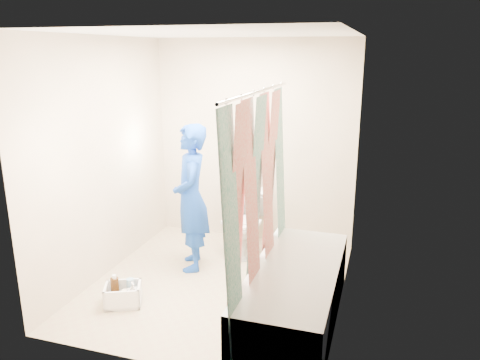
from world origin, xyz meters
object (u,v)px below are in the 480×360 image
(toilet, at_px, (244,224))
(cleaning_caddy, at_px, (124,295))
(plumber, at_px, (191,198))
(bathtub, at_px, (294,293))

(toilet, relative_size, cleaning_caddy, 1.75)
(toilet, xyz_separation_m, plumber, (-0.42, -0.53, 0.43))
(bathtub, xyz_separation_m, cleaning_caddy, (-1.54, -0.19, -0.18))
(bathtub, height_order, toilet, toilet)
(toilet, distance_m, plumber, 0.79)
(plumber, xyz_separation_m, cleaning_caddy, (-0.29, -0.92, -0.68))
(bathtub, bearing_deg, cleaning_caddy, -172.95)
(toilet, height_order, plumber, plumber)
(plumber, height_order, cleaning_caddy, plumber)
(bathtub, xyz_separation_m, plumber, (-1.25, 0.73, 0.51))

